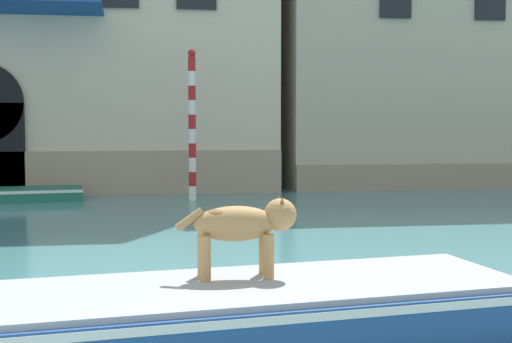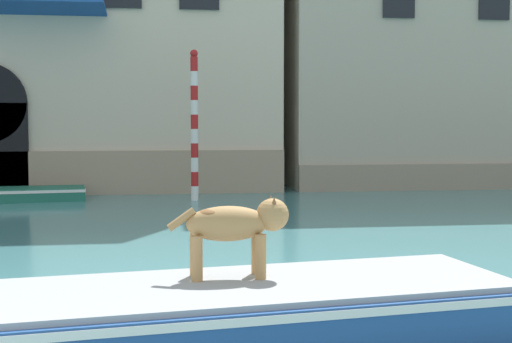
% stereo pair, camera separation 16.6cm
% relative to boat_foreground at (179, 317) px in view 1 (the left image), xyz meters
% --- Properties ---
extents(palazzo_right, '(15.85, 6.13, 13.22)m').
position_rel_boat_foreground_xyz_m(palazzo_right, '(12.20, 17.96, 6.27)').
color(palazzo_right, '#B2A893').
rests_on(palazzo_right, ground_plane).
extents(boat_foreground, '(7.40, 2.87, 0.61)m').
position_rel_boat_foreground_xyz_m(boat_foreground, '(0.00, 0.00, 0.00)').
color(boat_foreground, '#234C8C').
rests_on(boat_foreground, ground_plane).
extents(dog_on_deck, '(1.28, 0.39, 0.85)m').
position_rel_boat_foreground_xyz_m(dog_on_deck, '(0.70, 0.39, 0.84)').
color(dog_on_deck, tan).
rests_on(dog_on_deck, boat_foreground).
extents(mooring_pole_0, '(0.22, 0.22, 4.21)m').
position_rel_boat_foreground_xyz_m(mooring_pole_0, '(0.91, 13.08, 1.80)').
color(mooring_pole_0, white).
rests_on(mooring_pole_0, ground_plane).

